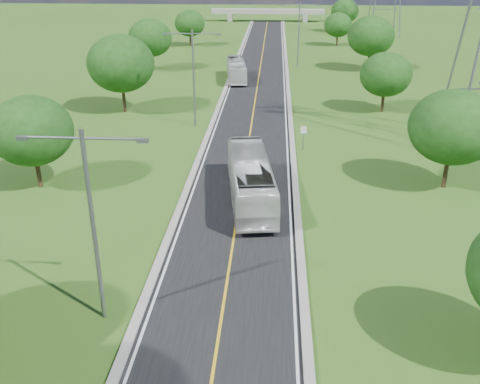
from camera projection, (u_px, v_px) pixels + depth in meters
name	position (u px, v px, depth m)	size (l,w,h in m)	color
ground	(256.00, 93.00, 70.71)	(260.00, 260.00, 0.00)	#375B19
road	(258.00, 83.00, 76.16)	(8.00, 150.00, 0.06)	black
curb_left	(228.00, 82.00, 76.38)	(0.50, 150.00, 0.22)	gray
curb_right	(288.00, 83.00, 75.87)	(0.50, 150.00, 0.22)	gray
speed_limit_sign	(303.00, 134.00, 49.71)	(0.55, 0.09, 2.40)	slate
overpass	(268.00, 12.00, 142.52)	(30.00, 3.00, 3.20)	gray
streetlight_near_left	(91.00, 213.00, 24.95)	(5.90, 0.25, 10.00)	slate
streetlight_mid_left	(193.00, 70.00, 54.98)	(5.90, 0.25, 10.00)	slate
streetlight_far_right	(299.00, 29.00, 84.29)	(5.90, 0.25, 10.00)	slate
tree_lb	(31.00, 131.00, 40.63)	(6.30, 6.30, 7.33)	black
tree_lc	(121.00, 64.00, 60.21)	(7.56, 7.56, 8.79)	black
tree_ld	(150.00, 38.00, 82.42)	(6.72, 6.72, 7.82)	black
tree_le	(190.00, 23.00, 104.37)	(5.88, 5.88, 6.84)	black
tree_rb	(453.00, 127.00, 40.43)	(6.72, 6.72, 7.82)	black
tree_rc	(386.00, 74.00, 60.76)	(5.88, 5.88, 6.84)	black
tree_rd	(371.00, 36.00, 82.10)	(7.14, 7.14, 8.30)	black
tree_re	(338.00, 25.00, 104.60)	(5.46, 5.46, 6.35)	black
tree_rf	(345.00, 11.00, 122.34)	(6.30, 6.30, 7.33)	black
bus_outbound	(251.00, 179.00, 39.40)	(2.83, 12.10, 3.37)	silver
bus_inbound	(236.00, 70.00, 77.21)	(2.42, 10.35, 2.88)	silver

